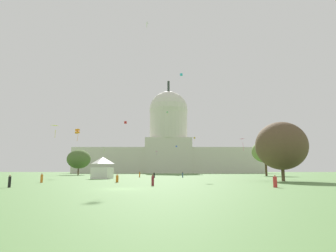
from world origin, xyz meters
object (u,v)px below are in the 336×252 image
kite_magenta_low (157,152)px  kite_turquoise_low (269,146)px  tree_west_mid (78,159)px  person_red_back_left (275,182)px  kite_pink_low (243,141)px  kite_orange_low (77,131)px  person_maroon_lawn_far_left (152,180)px  person_orange_back_right (139,175)px  person_denim_lawn_far_right (182,175)px  person_orange_near_tent (41,178)px  tree_east_near (265,152)px  person_black_aisle_center (9,181)px  tree_east_mid (281,146)px  capitol_building (168,145)px  kite_yellow_low (55,127)px  kite_red_mid (125,122)px  kite_white_high (147,23)px  kite_green_high (167,112)px  kite_lime_low (104,148)px  person_black_edge_west (154,175)px  kite_blue_low (176,146)px  kite_gold_mid (194,138)px  person_orange_near_tree_west (117,179)px  event_tent (102,168)px

kite_magenta_low → kite_turquoise_low: bearing=-120.1°
tree_west_mid → person_red_back_left: size_ratio=9.92×
kite_pink_low → kite_orange_low: size_ratio=0.75×
person_maroon_lawn_far_left → person_orange_back_right: 49.62m
person_denim_lawn_far_right → kite_pink_low: 23.01m
tree_west_mid → person_orange_near_tent: size_ratio=9.35×
tree_east_near → person_black_aisle_center: size_ratio=8.55×
tree_east_mid → kite_orange_low: (-49.72, 27.94, 6.73)m
capitol_building → tree_east_mid: 161.17m
kite_yellow_low → person_denim_lawn_far_right: bearing=1.0°
tree_east_near → kite_red_mid: size_ratio=10.07×
kite_turquoise_low → kite_white_high: (-36.94, 16.85, 46.97)m
tree_east_mid → person_orange_near_tent: 45.36m
tree_west_mid → kite_white_high: (33.41, -33.93, 48.77)m
kite_magenta_low → kite_green_high: kite_green_high is taller
person_orange_near_tent → kite_yellow_low: size_ratio=0.61×
kite_orange_low → person_black_aisle_center: bearing=14.1°
kite_magenta_low → kite_lime_low: 46.12m
tree_east_mid → kite_orange_low: size_ratio=3.87×
tree_east_near → kite_lime_low: kite_lime_low is taller
capitol_building → kite_white_high: bearing=-94.0°
tree_east_near → kite_green_high: 73.35m
capitol_building → person_orange_near_tent: 168.48m
capitol_building → person_orange_back_right: size_ratio=78.17×
person_red_back_left → kite_orange_low: size_ratio=0.41×
person_orange_near_tent → kite_orange_low: size_ratio=0.43×
kite_pink_low → person_black_edge_west: bearing=20.5°
person_orange_near_tent → kite_red_mid: kite_red_mid is taller
person_maroon_lawn_far_left → kite_lime_low: bearing=-151.0°
tree_east_near → person_denim_lawn_far_right: bearing=-143.3°
tree_east_near → person_black_edge_west: (-41.64, -27.06, -8.55)m
kite_magenta_low → kite_blue_low: 53.93m
tree_east_mid → kite_yellow_low: 49.18m
kite_gold_mid → person_orange_back_right: bearing=14.1°
tree_east_near → person_orange_near_tree_west: tree_east_near is taller
kite_orange_low → kite_magenta_low: bearing=174.7°
event_tent → kite_pink_low: 36.32m
kite_red_mid → kite_magenta_low: size_ratio=0.54×
person_orange_near_tent → kite_gold_mid: 136.89m
person_orange_near_tree_west → person_orange_near_tent: bearing=-164.2°
tree_east_near → person_red_back_left: bearing=-108.0°
person_black_edge_west → kite_orange_low: kite_orange_low is taller
tree_west_mid → person_red_back_left: tree_west_mid is taller
capitol_building → person_black_aisle_center: bearing=-96.3°
kite_green_high → person_orange_back_right: bearing=-78.0°
person_denim_lawn_far_right → person_red_back_left: person_denim_lawn_far_right is taller
person_denim_lawn_far_right → kite_yellow_low: bearing=-116.2°
capitol_building → kite_red_mid: size_ratio=103.31×
kite_blue_low → kite_orange_low: size_ratio=0.20×
kite_magenta_low → kite_blue_low: kite_magenta_low is taller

